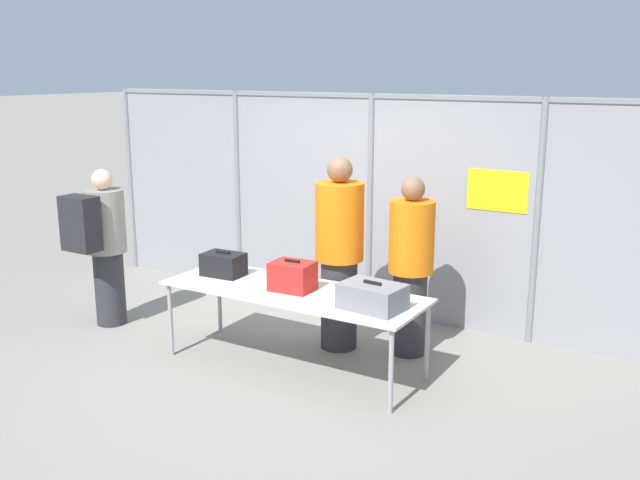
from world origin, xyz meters
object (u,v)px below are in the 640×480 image
suitcase_grey (372,296)px  security_worker_near (339,252)px  suitcase_black (223,264)px  suitcase_red (293,276)px  utility_trailer (569,262)px  traveler_hooded (102,241)px  security_worker_far (411,265)px  inspection_table (293,294)px

suitcase_grey → security_worker_near: security_worker_near is taller
suitcase_black → suitcase_red: 0.82m
suitcase_black → utility_trailer: bearing=53.7°
suitcase_red → traveler_hooded: size_ratio=0.23×
suitcase_black → traveler_hooded: (-1.46, -0.15, 0.07)m
suitcase_red → security_worker_far: (0.76, 0.83, 0.02)m
suitcase_red → utility_trailer: (1.66, 3.42, -0.44)m
inspection_table → traveler_hooded: bearing=-177.6°
inspection_table → security_worker_far: security_worker_far is taller
utility_trailer → suitcase_black: bearing=-126.3°
suitcase_red → security_worker_near: size_ratio=0.21×
traveler_hooded → security_worker_far: size_ratio=0.98×
suitcase_red → suitcase_grey: size_ratio=0.71×
inspection_table → suitcase_red: suitcase_red is taller
suitcase_grey → utility_trailer: suitcase_grey is taller
suitcase_red → suitcase_grey: 0.84m
suitcase_black → utility_trailer: (2.47, 3.37, -0.42)m
traveler_hooded → security_worker_far: security_worker_far is taller
traveler_hooded → utility_trailer: 5.30m
suitcase_black → security_worker_near: 1.10m
suitcase_red → utility_trailer: suitcase_red is taller
inspection_table → utility_trailer: (1.66, 3.41, -0.28)m
security_worker_near → suitcase_red: bearing=92.0°
inspection_table → utility_trailer: bearing=64.1°
suitcase_black → security_worker_near: (0.93, 0.58, 0.12)m
suitcase_red → suitcase_grey: (0.83, -0.09, -0.02)m
suitcase_grey → traveler_hooded: (-3.11, -0.00, 0.07)m
suitcase_grey → traveler_hooded: size_ratio=0.33×
utility_trailer → suitcase_grey: bearing=-103.3°
suitcase_grey → security_worker_far: (-0.07, 0.92, 0.04)m
suitcase_red → suitcase_grey: suitcase_red is taller
security_worker_far → utility_trailer: (0.90, 2.58, -0.46)m
traveler_hooded → security_worker_far: (3.04, 0.93, -0.03)m
security_worker_near → security_worker_far: (0.65, 0.20, -0.08)m
traveler_hooded → security_worker_near: security_worker_near is taller
security_worker_near → utility_trailer: 3.23m
suitcase_grey → security_worker_far: bearing=94.3°
utility_trailer → suitcase_red: bearing=-115.9°
suitcase_black → utility_trailer: 4.20m
suitcase_red → suitcase_black: bearing=176.3°
suitcase_black → suitcase_red: bearing=-3.7°
suitcase_black → traveler_hooded: traveler_hooded is taller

